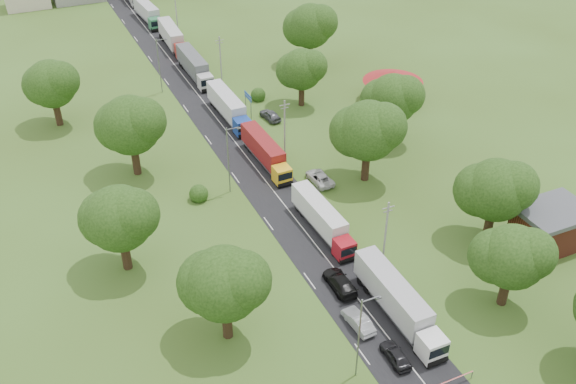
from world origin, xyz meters
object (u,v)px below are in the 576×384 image
truck_0 (397,301)px  car_lane_front (396,355)px  info_sign (248,100)px  car_lane_mid (358,321)px

truck_0 → car_lane_front: 6.40m
truck_0 → car_lane_front: (-3.37, -5.23, -1.47)m
info_sign → car_lane_mid: (-7.28, -49.46, -2.25)m
info_sign → car_lane_mid: bearing=-98.4°
car_lane_front → car_lane_mid: (-1.08, 5.54, 0.04)m
info_sign → car_lane_front: bearing=-96.4°
info_sign → car_lane_mid: 50.05m
info_sign → car_lane_front: info_sign is taller
truck_0 → car_lane_front: truck_0 is taller
truck_0 → car_lane_mid: 4.68m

